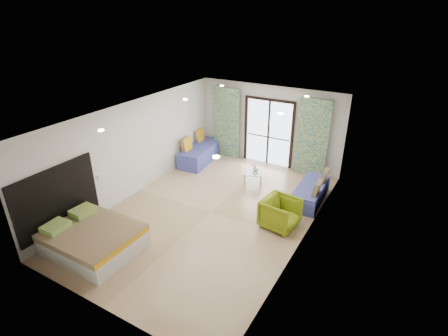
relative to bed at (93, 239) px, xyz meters
The scene contains 24 objects.
floor 3.04m from the bed, 60.77° to the left, with size 5.00×7.50×0.01m, color #A28361, non-canonical shape.
ceiling 3.87m from the bed, 60.77° to the left, with size 5.00×7.50×0.01m, color silver, non-canonical shape.
wall_back 6.64m from the bed, 76.99° to the left, with size 5.00×0.01×2.70m, color silver, non-canonical shape.
wall_front 2.14m from the bed, 36.99° to the right, with size 5.00×0.01×2.70m, color silver, non-canonical shape.
wall_left 3.03m from the bed, 111.21° to the left, with size 0.01×7.50×2.70m, color silver, non-canonical shape.
wall_right 4.89m from the bed, 33.56° to the left, with size 0.01×7.50×2.70m, color silver, non-canonical shape.
balcony_door 6.60m from the bed, 76.93° to the left, with size 1.76×0.08×2.28m.
balcony_rail 6.57m from the bed, 76.95° to the left, with size 1.52×0.03×0.04m, color #595451.
curtain_left 6.28m from the bed, 90.68° to the left, with size 1.00×0.10×2.50m, color white.
curtain_right 6.97m from the bed, 64.01° to the left, with size 1.00×0.10×2.50m, color white.
downlight_a 2.48m from the bed, 83.17° to the left, with size 0.12×0.12×0.02m, color #FFE0B2.
downlight_b 3.79m from the bed, 12.51° to the left, with size 0.12×0.12×0.02m, color #FFE0B2.
downlight_c 4.35m from the bed, 88.80° to the left, with size 0.12×0.12×0.02m, color #FFE0B2.
downlight_d 5.22m from the bed, 51.67° to the left, with size 0.12×0.12×0.02m, color #FFE0B2.
downlight_e 6.12m from the bed, 89.22° to the left, with size 0.12×0.12×0.02m, color #FFE0B2.
downlight_f 6.77m from the bed, 62.97° to the left, with size 0.12×0.12×0.02m, color #FFE0B2.
headboard 1.25m from the bed, behind, with size 0.06×2.10×1.50m, color black.
switch_plate 1.77m from the bed, 128.48° to the left, with size 0.02×0.10×0.10m, color silver.
bed is the anchor object (origin of this frame).
daybed_left 5.37m from the bed, 96.87° to the left, with size 1.02×2.09×0.99m.
daybed_right 5.81m from the bed, 51.81° to the left, with size 0.74×1.76×0.86m.
coffee_table 5.03m from the bed, 70.12° to the left, with size 0.75×0.75×0.66m.
vase 5.12m from the bed, 70.04° to the left, with size 0.19×0.20×0.19m, color white.
armchair 4.43m from the bed, 41.75° to the left, with size 0.82×0.77×0.85m, color olive.
Camera 1 is at (4.26, -6.71, 5.06)m, focal length 28.00 mm.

